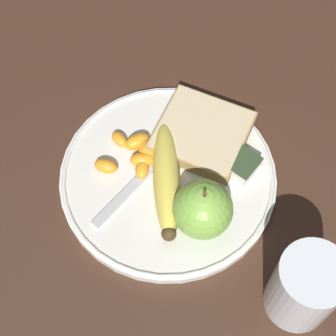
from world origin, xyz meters
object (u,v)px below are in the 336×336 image
Objects in this scene: jam_packet at (238,163)px; juice_glass at (304,288)px; banana at (166,179)px; fork at (153,166)px; bread_slice at (202,133)px; plate at (168,177)px; apple at (203,209)px.

juice_glass is at bearing -33.11° from jam_packet.
banana reaches higher than fork.
banana reaches higher than bread_slice.
juice_glass is (0.22, -0.03, 0.04)m from plate.
fork is (-0.10, 0.02, -0.03)m from apple.
banana is at bearing -60.34° from plate.
apple is at bearing -19.37° from plate.
plate is 0.22m from juice_glass.
juice_glass is 0.21m from banana.
plate is 0.03m from banana.
banana is 1.05× the size of bread_slice.
jam_packet is at bearing 46.08° from plate.
plate is 1.52× the size of fork.
apple is 0.10m from fork.
banana is 2.97× the size of jam_packet.
jam_packet is (0.06, 0.07, 0.01)m from plate.
juice_glass is 0.77× the size of bread_slice.
plate is at bearing -133.92° from jam_packet.
banana is 0.09m from bread_slice.
banana reaches higher than jam_packet.
banana is (0.01, -0.01, 0.02)m from plate.
bread_slice is at bearing 90.64° from plate.
apple is at bearing -53.50° from bread_slice.
plate is 0.07m from bread_slice.
apple is at bearing 176.65° from juice_glass.
plate is at bearing 171.12° from juice_glass.
banana is (-0.21, 0.02, -0.02)m from juice_glass.
apple is 0.09m from jam_packet.
juice_glass is at bearing -95.61° from fork.
bread_slice is 0.06m from jam_packet.
jam_packet is at bearing -6.57° from bread_slice.
fork is at bearing 172.48° from juice_glass.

